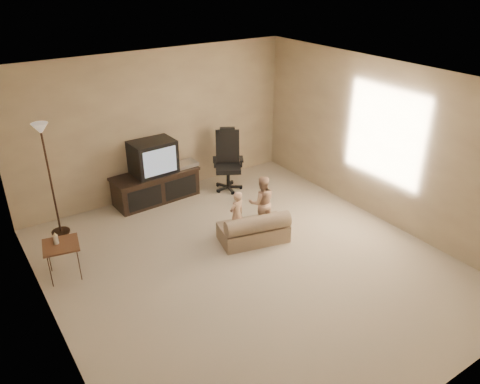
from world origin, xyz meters
The scene contains 9 objects.
floor centered at (0.00, 0.00, 0.00)m, with size 5.50×5.50×0.00m, color #B5AA90.
room_shell centered at (0.00, 0.00, 1.52)m, with size 5.50×5.50×5.50m.
tv_stand centered at (-0.21, 2.49, 0.45)m, with size 1.53×0.63×1.08m.
office_chair centered at (1.08, 2.20, 0.40)m, with size 0.70×0.71×1.11m.
side_table centered at (-2.15, 1.15, 0.48)m, with size 0.52×0.52×0.66m.
floor_lamp centered at (-1.92, 2.30, 1.28)m, with size 0.27×0.27×1.75m.
child_sofa centered at (0.41, 0.44, 0.20)m, with size 1.09×0.77×0.48m.
toddler_left centered at (0.26, 0.69, 0.38)m, with size 0.28×0.20×0.76m, color #DDAC8A.
toddler_right centered at (0.75, 0.72, 0.43)m, with size 0.42×0.23×0.87m, color #DDAC8A.
Camera 1 is at (-3.07, -4.34, 3.77)m, focal length 35.00 mm.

